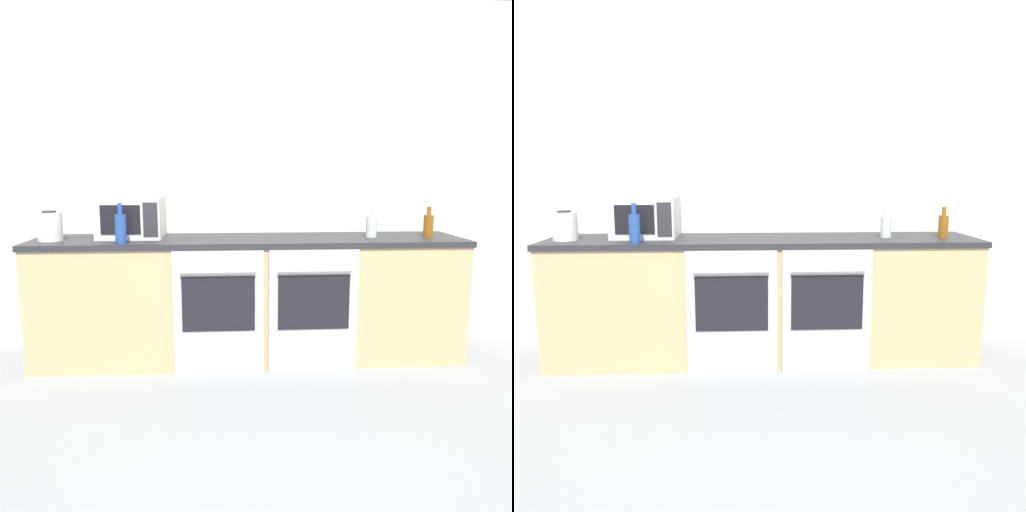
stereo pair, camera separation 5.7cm
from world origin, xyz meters
TOP-DOWN VIEW (x-y plane):
  - wall_back at (0.00, 2.09)m, footprint 10.00×0.06m
  - counter_back at (0.00, 1.76)m, footprint 3.05×0.61m
  - oven_left at (-0.22, 1.45)m, footprint 0.60×0.06m
  - oven_right at (0.41, 1.45)m, footprint 0.60×0.06m
  - microwave at (-0.84, 1.85)m, footprint 0.45×0.38m
  - bottle_clear at (0.88, 1.75)m, footprint 0.08×0.08m
  - bottle_blue at (-0.86, 1.53)m, footprint 0.07×0.07m
  - bottle_amber at (1.30, 1.73)m, footprint 0.07×0.07m
  - kettle at (-1.37, 1.70)m, footprint 0.17×0.17m

SIDE VIEW (x-z plane):
  - oven_left at x=-0.22m, z-range 0.01..0.85m
  - oven_right at x=0.41m, z-range 0.01..0.85m
  - counter_back at x=0.00m, z-range 0.00..0.89m
  - bottle_clear at x=0.88m, z-range 0.86..1.07m
  - bottle_amber at x=1.30m, z-range 0.86..1.08m
  - kettle at x=-1.37m, z-range 0.88..1.09m
  - bottle_blue at x=-0.86m, z-range 0.86..1.12m
  - microwave at x=-0.84m, z-range 0.89..1.18m
  - wall_back at x=0.00m, z-range 0.00..2.60m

